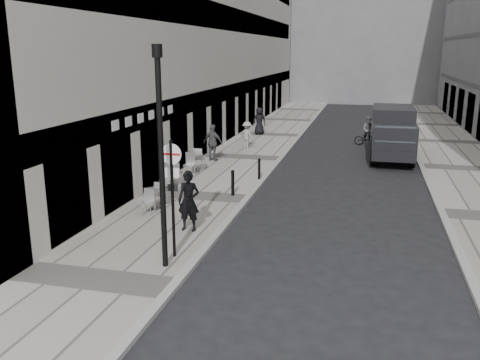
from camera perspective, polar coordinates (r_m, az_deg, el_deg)
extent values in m
plane|color=black|center=(10.30, -13.63, -18.74)|extent=(120.00, 120.00, 0.00)
cube|color=gray|center=(26.88, 0.29, 2.53)|extent=(4.00, 60.00, 0.12)
cube|color=gray|center=(26.57, 24.01, 1.13)|extent=(4.00, 60.00, 0.12)
cube|color=gray|center=(63.85, 12.21, 18.90)|extent=(24.00, 16.00, 22.00)
imported|color=black|center=(15.70, -5.78, -2.36)|extent=(0.69, 0.45, 1.89)
cylinder|color=black|center=(13.56, -7.56, -2.22)|extent=(0.08, 0.08, 3.20)
cylinder|color=white|center=(13.27, -7.74, 2.90)|extent=(0.55, 0.08, 0.55)
cube|color=#B21414|center=(13.25, -7.77, 2.89)|extent=(0.50, 0.06, 0.05)
cube|color=white|center=(13.40, -7.62, 0.82)|extent=(0.39, 0.06, 0.26)
cylinder|color=black|center=(12.70, -8.80, 1.70)|extent=(0.14, 0.14, 5.39)
cylinder|color=black|center=(12.41, -9.30, 14.13)|extent=(0.25, 0.25, 0.31)
cylinder|color=black|center=(22.07, 2.17, 1.20)|extent=(0.11, 0.11, 0.85)
cylinder|color=black|center=(19.54, -0.82, -0.40)|extent=(0.13, 0.13, 0.94)
cylinder|color=black|center=(26.09, 14.74, 2.49)|extent=(0.30, 0.84, 0.84)
cylinder|color=black|center=(26.17, 18.76, 2.23)|extent=(0.30, 0.84, 0.84)
cylinder|color=black|center=(29.57, 14.76, 3.84)|extent=(0.30, 0.84, 0.84)
cylinder|color=black|center=(29.65, 18.31, 3.61)|extent=(0.30, 0.84, 0.84)
cube|color=black|center=(28.59, 16.75, 5.80)|extent=(2.11, 3.77, 2.09)
cube|color=black|center=(25.85, 16.90, 4.24)|extent=(2.10, 1.89, 1.46)
cube|color=#1E2328|center=(25.01, 17.03, 4.88)|extent=(1.83, 0.38, 0.77)
imported|color=black|center=(31.61, 14.18, 4.54)|extent=(1.66, 0.69, 0.85)
imported|color=slate|center=(31.53, 14.24, 5.47)|extent=(0.82, 0.67, 1.60)
imported|color=#4C4C50|center=(25.70, -3.06, 4.19)|extent=(1.16, 0.72, 1.85)
imported|color=#9B948F|center=(28.95, 0.79, 5.05)|extent=(1.15, 0.95, 1.55)
imported|color=black|center=(33.99, 2.17, 6.64)|extent=(1.04, 0.89, 1.80)
cylinder|color=silver|center=(23.38, -5.13, 0.87)|extent=(0.50, 0.50, 0.03)
cylinder|color=silver|center=(23.29, -5.16, 1.87)|extent=(0.07, 0.07, 0.85)
cylinder|color=silver|center=(23.20, -5.18, 2.89)|extent=(0.80, 0.80, 0.03)
cylinder|color=silver|center=(18.17, -9.52, -3.23)|extent=(0.43, 0.43, 0.03)
cylinder|color=silver|center=(18.07, -9.56, -2.15)|extent=(0.06, 0.06, 0.72)
cylinder|color=silver|center=(17.97, -9.61, -1.04)|extent=(0.69, 0.69, 0.03)
cylinder|color=#ADADAF|center=(20.99, -7.69, -0.77)|extent=(0.45, 0.45, 0.03)
cylinder|color=#ADADAF|center=(20.90, -7.72, 0.23)|extent=(0.06, 0.06, 0.76)
cylinder|color=#ADADAF|center=(20.81, -7.76, 1.25)|extent=(0.72, 0.72, 0.03)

